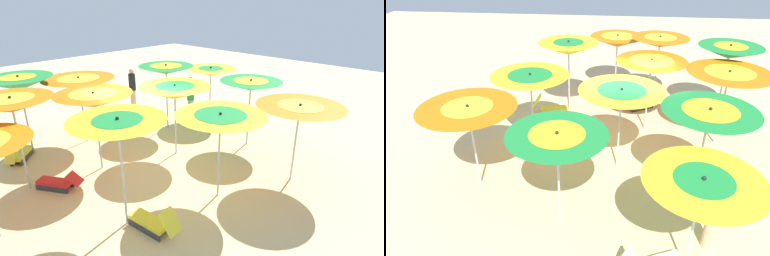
{
  "view_description": "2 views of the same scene",
  "coord_description": "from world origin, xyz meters",
  "views": [
    {
      "loc": [
        5.17,
        6.85,
        4.63
      ],
      "look_at": [
        -1.13,
        0.82,
        0.99
      ],
      "focal_mm": 29.62,
      "sensor_mm": 36.0,
      "label": 1
    },
    {
      "loc": [
        -8.53,
        0.5,
        5.42
      ],
      "look_at": [
        -1.27,
        1.26,
        1.25
      ],
      "focal_mm": 31.74,
      "sensor_mm": 36.0,
      "label": 2
    }
  ],
  "objects": [
    {
      "name": "beach_umbrella_9",
      "position": [
        -0.13,
        2.67,
        1.98
      ],
      "size": [
        2.12,
        2.12,
        2.22
      ],
      "color": "#B2B2B7",
      "rests_on": "ground"
    },
    {
      "name": "ground",
      "position": [
        0.0,
        0.0,
        -0.02
      ],
      "size": [
        36.83,
        36.83,
        0.04
      ],
      "primitive_type": "cube",
      "color": "beige"
    },
    {
      "name": "beach_umbrella_7",
      "position": [
        3.02,
        -1.06,
        2.28
      ],
      "size": [
        1.93,
        1.93,
        2.51
      ],
      "color": "#B2B2B7",
      "rests_on": "ground"
    },
    {
      "name": "beach_umbrella_0",
      "position": [
        -4.12,
        -1.04,
        1.92
      ],
      "size": [
        1.98,
        1.98,
        2.13
      ],
      "color": "#B2B2B7",
      "rests_on": "ground"
    },
    {
      "name": "beachgoer_1",
      "position": [
        -3.54,
        -1.56,
        0.91
      ],
      "size": [
        0.3,
        0.3,
        1.73
      ],
      "rotation": [
        0.0,
        0.0,
        4.48
      ],
      "color": "#D8A87F",
      "rests_on": "ground"
    },
    {
      "name": "beach_umbrella_3",
      "position": [
        2.13,
        -3.09,
        2.27
      ],
      "size": [
        1.95,
        1.95,
        2.53
      ],
      "color": "#B2B2B7",
      "rests_on": "ground"
    },
    {
      "name": "beach_umbrella_6",
      "position": [
        1.14,
        -0.64,
        2.07
      ],
      "size": [
        2.08,
        2.08,
        2.31
      ],
      "color": "#B2B2B7",
      "rests_on": "ground"
    },
    {
      "name": "beachgoer_0",
      "position": [
        -2.74,
        -4.32,
        0.94
      ],
      "size": [
        0.3,
        0.3,
        1.78
      ],
      "rotation": [
        0.0,
        0.0,
        2.91
      ],
      "color": "#D8A87F",
      "rests_on": "ground"
    },
    {
      "name": "beach_umbrella_4",
      "position": [
        -3.15,
        1.46,
        2.03
      ],
      "size": [
        1.97,
        1.97,
        2.24
      ],
      "color": "#B2B2B7",
      "rests_on": "ground"
    },
    {
      "name": "lounger_0",
      "position": [
        1.84,
        2.51,
        0.22
      ],
      "size": [
        0.51,
        1.28,
        0.7
      ],
      "rotation": [
        0.0,
        0.0,
        4.83
      ],
      "color": "#333338",
      "rests_on": "ground"
    },
    {
      "name": "beach_umbrella_5",
      "position": [
        -1.01,
        0.24,
        2.01
      ],
      "size": [
        2.1,
        2.1,
        2.27
      ],
      "color": "#B2B2B7",
      "rests_on": "ground"
    },
    {
      "name": "beach_umbrella_1",
      "position": [
        -2.23,
        -1.51,
        2.23
      ],
      "size": [
        1.95,
        1.95,
        2.44
      ],
      "color": "#B2B2B7",
      "rests_on": "ground"
    },
    {
      "name": "lounger_3",
      "position": [
        2.52,
        -0.5,
        0.19
      ],
      "size": [
        0.93,
        1.22,
        0.51
      ],
      "rotation": [
        0.0,
        0.0,
        5.26
      ],
      "color": "#333338",
      "rests_on": "ground"
    },
    {
      "name": "lounger_1",
      "position": [
        2.6,
        -2.81,
        0.2
      ],
      "size": [
        1.1,
        1.14,
        0.6
      ],
      "rotation": [
        0.0,
        0.0,
        3.96
      ],
      "color": "#333338",
      "rests_on": "ground"
    },
    {
      "name": "lounger_2",
      "position": [
        -4.32,
        -0.42,
        0.21
      ],
      "size": [
        0.83,
        1.32,
        0.68
      ],
      "rotation": [
        0.0,
        0.0,
        5.11
      ],
      "color": "silver",
      "rests_on": "ground"
    },
    {
      "name": "beach_umbrella_10",
      "position": [
        2.08,
        1.91,
        2.25
      ],
      "size": [
        1.93,
        1.93,
        2.51
      ],
      "color": "#B2B2B7",
      "rests_on": "ground"
    },
    {
      "name": "beach_umbrella_2",
      "position": [
        0.5,
        -2.66,
        2.06
      ],
      "size": [
        2.29,
        2.29,
        2.27
      ],
      "color": "#B2B2B7",
      "rests_on": "ground"
    },
    {
      "name": "beach_umbrella_8",
      "position": [
        -2.1,
        3.63,
        1.93
      ],
      "size": [
        2.21,
        2.21,
        2.18
      ],
      "color": "#B2B2B7",
      "rests_on": "ground"
    }
  ]
}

